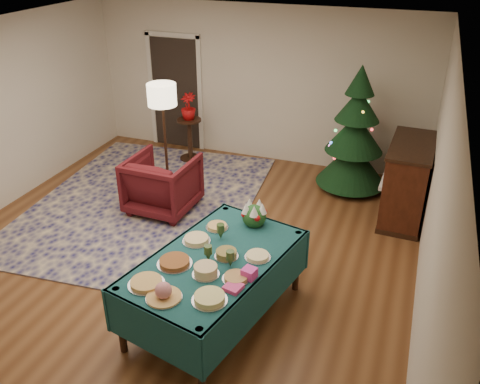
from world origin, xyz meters
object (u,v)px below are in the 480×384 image
(buffet_table, at_px, (215,270))
(potted_plant, at_px, (189,112))
(christmas_tree, at_px, (355,136))
(piano, at_px, (407,182))
(floor_lamp, at_px, (162,102))
(armchair, at_px, (162,181))
(side_table, at_px, (190,140))
(gift_box, at_px, (249,273))

(buffet_table, distance_m, potted_plant, 4.30)
(christmas_tree, height_order, piano, christmas_tree)
(floor_lamp, xyz_separation_m, christmas_tree, (2.69, 1.19, -0.60))
(floor_lamp, height_order, piano, floor_lamp)
(armchair, height_order, side_table, armchair)
(floor_lamp, height_order, christmas_tree, christmas_tree)
(christmas_tree, bearing_deg, piano, -37.00)
(buffet_table, height_order, armchair, armchair)
(buffet_table, height_order, christmas_tree, christmas_tree)
(piano, bearing_deg, floor_lamp, -171.53)
(gift_box, xyz_separation_m, armchair, (-2.09, 2.12, -0.36))
(buffet_table, xyz_separation_m, piano, (1.72, 2.98, -0.07))
(gift_box, relative_size, armchair, 0.13)
(potted_plant, relative_size, christmas_tree, 0.23)
(side_table, relative_size, piano, 0.58)
(buffet_table, bearing_deg, potted_plant, 118.80)
(gift_box, bearing_deg, potted_plant, 122.42)
(gift_box, bearing_deg, piano, 67.92)
(buffet_table, bearing_deg, gift_box, -23.04)
(gift_box, relative_size, floor_lamp, 0.07)
(floor_lamp, xyz_separation_m, piano, (3.56, 0.53, -0.95))
(buffet_table, distance_m, floor_lamp, 3.19)
(buffet_table, height_order, gift_box, gift_box)
(floor_lamp, bearing_deg, piano, 8.47)
(floor_lamp, relative_size, christmas_tree, 0.88)
(side_table, bearing_deg, floor_lamp, -80.15)
(potted_plant, relative_size, piano, 0.35)
(side_table, bearing_deg, armchair, -77.12)
(buffet_table, xyz_separation_m, floor_lamp, (-1.84, 2.45, 0.88))
(floor_lamp, distance_m, piano, 3.73)
(side_table, bearing_deg, christmas_tree, -2.46)
(buffet_table, xyz_separation_m, gift_box, (0.44, -0.19, 0.21))
(floor_lamp, xyz_separation_m, potted_plant, (-0.23, 1.32, -0.60))
(buffet_table, xyz_separation_m, side_table, (-2.07, 3.76, -0.25))
(floor_lamp, relative_size, piano, 1.32)
(christmas_tree, bearing_deg, floor_lamp, -156.12)
(piano, bearing_deg, buffet_table, -120.06)
(christmas_tree, relative_size, piano, 1.50)
(floor_lamp, height_order, side_table, floor_lamp)
(potted_plant, xyz_separation_m, piano, (3.79, -0.78, -0.35))
(floor_lamp, distance_m, side_table, 1.75)
(christmas_tree, bearing_deg, potted_plant, 177.54)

